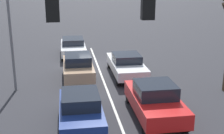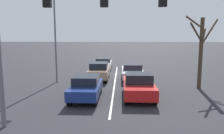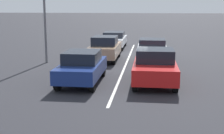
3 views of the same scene
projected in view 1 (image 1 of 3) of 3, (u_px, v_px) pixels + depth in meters
name	position (u px, v px, depth m)	size (l,w,h in m)	color
ground_plane	(99.00, 68.00, 21.35)	(240.00, 240.00, 0.00)	#28282D
lane_stripe_left_divider	(104.00, 82.00, 18.61)	(0.12, 17.79, 0.01)	silver
car_navy_midlane_front	(81.00, 109.00, 13.08)	(1.76, 4.06, 1.48)	navy
car_red_leftlane_front	(155.00, 100.00, 14.01)	(1.93, 4.41, 1.58)	red
car_silver_leftlane_second	(126.00, 64.00, 19.67)	(1.87, 4.75, 1.41)	silver
car_tan_midlane_second	(78.00, 67.00, 18.91)	(1.74, 4.15, 1.58)	tan
car_white_midlane_third	(73.00, 46.00, 24.60)	(1.85, 4.43, 1.35)	silver
traffic_signal_gantry	(78.00, 32.00, 7.59)	(8.64, 0.37, 6.64)	slate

